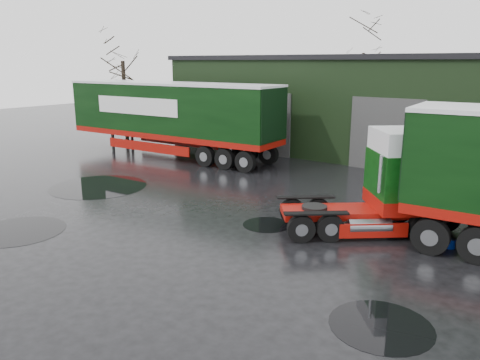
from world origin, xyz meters
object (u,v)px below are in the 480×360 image
Objects in this scene: warehouse at (420,106)px; hero_tractor at (356,181)px; tree_back_a at (362,75)px; trailer_left at (171,120)px; tree_left at (124,85)px; wash_bucket at (450,243)px.

hero_tractor is (2.50, -16.06, -1.31)m from warehouse.
warehouse is 3.41× the size of tree_back_a.
hero_tractor is 16.08m from trailer_left.
warehouse is 20.64m from tree_left.
warehouse is 15.94m from trailer_left.
warehouse is 16.94m from wash_bucket.
warehouse is at bearing -51.34° from tree_back_a.
tree_back_a is at bearing 162.91° from hero_tractor.
hero_tractor is 0.70× the size of tree_left.
tree_left is (-19.00, -8.00, 1.09)m from warehouse.
tree_left is 0.89× the size of tree_back_a.
tree_back_a is (-13.67, 25.68, 4.60)m from wash_bucket.
tree_back_a is (4.38, 20.00, 2.40)m from trailer_left.
warehouse is at bearing 22.83° from tree_left.
tree_back_a is at bearing -15.24° from trailer_left.
wash_bucket is 0.03× the size of tree_back_a.
hero_tractor is 23.09m from tree_left.
trailer_left is at bearing -141.08° from warehouse.
warehouse is 16.30m from hero_tractor.
tree_left is 21.10m from tree_back_a.
tree_back_a reaches higher than warehouse.
hero_tractor is 0.39× the size of trailer_left.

